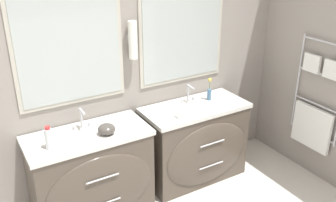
{
  "coord_description": "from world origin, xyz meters",
  "views": [
    {
      "loc": [
        -1.11,
        -1.34,
        2.37
      ],
      "look_at": [
        0.39,
        1.19,
        1.07
      ],
      "focal_mm": 40.0,
      "sensor_mm": 36.0,
      "label": 1
    }
  ],
  "objects_px": {
    "vanity_right": "(196,143)",
    "flower_vase": "(209,91)",
    "amenity_bowl": "(107,129)",
    "toiletry_bottle": "(49,138)",
    "vanity_left": "(92,175)"
  },
  "relations": [
    {
      "from": "toiletry_bottle",
      "to": "vanity_right",
      "type": "bearing_deg",
      "value": 2.02
    },
    {
      "from": "amenity_bowl",
      "to": "vanity_right",
      "type": "bearing_deg",
      "value": 3.18
    },
    {
      "from": "vanity_right",
      "to": "flower_vase",
      "type": "height_order",
      "value": "flower_vase"
    },
    {
      "from": "vanity_left",
      "to": "flower_vase",
      "type": "xyz_separation_m",
      "value": [
        1.33,
        0.09,
        0.5
      ]
    },
    {
      "from": "toiletry_bottle",
      "to": "amenity_bowl",
      "type": "height_order",
      "value": "toiletry_bottle"
    },
    {
      "from": "vanity_right",
      "to": "toiletry_bottle",
      "type": "height_order",
      "value": "toiletry_bottle"
    },
    {
      "from": "amenity_bowl",
      "to": "vanity_left",
      "type": "bearing_deg",
      "value": 159.35
    },
    {
      "from": "vanity_left",
      "to": "toiletry_bottle",
      "type": "relative_size",
      "value": 5.39
    },
    {
      "from": "vanity_left",
      "to": "vanity_right",
      "type": "relative_size",
      "value": 1.0
    },
    {
      "from": "amenity_bowl",
      "to": "flower_vase",
      "type": "xyz_separation_m",
      "value": [
        1.19,
        0.15,
        0.05
      ]
    },
    {
      "from": "vanity_left",
      "to": "flower_vase",
      "type": "relative_size",
      "value": 4.44
    },
    {
      "from": "vanity_right",
      "to": "amenity_bowl",
      "type": "height_order",
      "value": "amenity_bowl"
    },
    {
      "from": "vanity_left",
      "to": "toiletry_bottle",
      "type": "xyz_separation_m",
      "value": [
        -0.34,
        -0.05,
        0.5
      ]
    },
    {
      "from": "vanity_right",
      "to": "flower_vase",
      "type": "distance_m",
      "value": 0.55
    },
    {
      "from": "amenity_bowl",
      "to": "flower_vase",
      "type": "distance_m",
      "value": 1.2
    }
  ]
}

